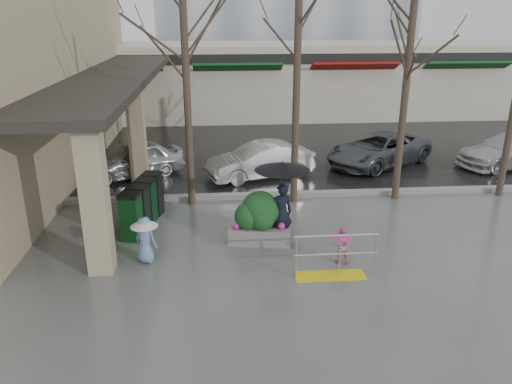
{
  "coord_description": "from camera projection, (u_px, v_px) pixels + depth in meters",
  "views": [
    {
      "loc": [
        -1.2,
        -11.04,
        5.65
      ],
      "look_at": [
        -0.21,
        0.96,
        1.3
      ],
      "focal_mm": 35.0,
      "sensor_mm": 36.0,
      "label": 1
    }
  ],
  "objects": [
    {
      "name": "car_b",
      "position": [
        260.0,
        161.0,
        17.87
      ],
      "size": [
        4.05,
        2.45,
        1.26
      ],
      "primitive_type": "imported",
      "rotation": [
        0.0,
        0.0,
        -1.26
      ],
      "color": "silver",
      "rests_on": "ground"
    },
    {
      "name": "child_pink",
      "position": [
        341.0,
        242.0,
        11.79
      ],
      "size": [
        0.5,
        0.49,
        0.92
      ],
      "rotation": [
        0.0,
        0.0,
        2.98
      ],
      "color": "pink",
      "rests_on": "ground"
    },
    {
      "name": "tree_west",
      "position": [
        184.0,
        34.0,
        13.85
      ],
      "size": [
        3.2,
        3.2,
        6.8
      ],
      "color": "#382B21",
      "rests_on": "ground"
    },
    {
      "name": "car_c",
      "position": [
        379.0,
        149.0,
        19.38
      ],
      "size": [
        4.93,
        4.25,
        1.26
      ],
      "primitive_type": "imported",
      "rotation": [
        0.0,
        0.0,
        -0.99
      ],
      "color": "#515458",
      "rests_on": "ground"
    },
    {
      "name": "handrail",
      "position": [
        333.0,
        261.0,
        11.22
      ],
      "size": [
        1.9,
        0.5,
        1.03
      ],
      "color": "yellow",
      "rests_on": "ground"
    },
    {
      "name": "tree_midwest",
      "position": [
        298.0,
        28.0,
        14.05
      ],
      "size": [
        3.2,
        3.2,
        7.0
      ],
      "color": "#382B21",
      "rests_on": "ground"
    },
    {
      "name": "car_d",
      "position": [
        510.0,
        150.0,
        19.28
      ],
      "size": [
        4.66,
        2.86,
        1.26
      ],
      "primitive_type": "imported",
      "rotation": [
        0.0,
        0.0,
        -1.3
      ],
      "color": "silver",
      "rests_on": "ground"
    },
    {
      "name": "pillar_back",
      "position": [
        137.0,
        133.0,
        17.09
      ],
      "size": [
        0.55,
        0.55,
        3.5
      ],
      "primitive_type": "cube",
      "color": "tan",
      "rests_on": "ground"
    },
    {
      "name": "pillar_front",
      "position": [
        95.0,
        200.0,
        11.0
      ],
      "size": [
        0.55,
        0.55,
        3.5
      ],
      "primitive_type": "cube",
      "color": "tan",
      "rests_on": "ground"
    },
    {
      "name": "car_a",
      "position": [
        132.0,
        160.0,
        18.0
      ],
      "size": [
        3.98,
        2.96,
        1.26
      ],
      "primitive_type": "imported",
      "rotation": [
        0.0,
        0.0,
        -1.12
      ],
      "color": "silver",
      "rests_on": "ground"
    },
    {
      "name": "tree_mideast",
      "position": [
        410.0,
        41.0,
        14.43
      ],
      "size": [
        3.2,
        3.2,
        6.5
      ],
      "color": "#382B21",
      "rests_on": "ground"
    },
    {
      "name": "woman",
      "position": [
        282.0,
        190.0,
        12.56
      ],
      "size": [
        1.4,
        1.4,
        2.18
      ],
      "rotation": [
        0.0,
        0.0,
        3.34
      ],
      "color": "black",
      "rests_on": "ground"
    },
    {
      "name": "news_boxes",
      "position": [
        143.0,
        204.0,
        13.8
      ],
      "size": [
        0.98,
        2.34,
        1.27
      ],
      "rotation": [
        0.0,
        0.0,
        -0.21
      ],
      "color": "#0D3D16",
      "rests_on": "ground"
    },
    {
      "name": "ground",
      "position": [
        268.0,
        254.0,
        12.36
      ],
      "size": [
        120.0,
        120.0,
        0.0
      ],
      "primitive_type": "plane",
      "color": "#51514F",
      "rests_on": "ground"
    },
    {
      "name": "street_asphalt",
      "position": [
        233.0,
        103.0,
        32.98
      ],
      "size": [
        120.0,
        36.0,
        0.01
      ],
      "primitive_type": "cube",
      "color": "black",
      "rests_on": "ground"
    },
    {
      "name": "child_blue",
      "position": [
        145.0,
        236.0,
        11.76
      ],
      "size": [
        0.66,
        0.66,
        1.15
      ],
      "rotation": [
        0.0,
        0.0,
        2.7
      ],
      "color": "#6B8EBE",
      "rests_on": "ground"
    },
    {
      "name": "planter",
      "position": [
        260.0,
        218.0,
        12.85
      ],
      "size": [
        1.69,
        1.02,
        1.38
      ],
      "rotation": [
        0.0,
        0.0,
        -0.15
      ],
      "color": "slate",
      "rests_on": "ground"
    },
    {
      "name": "curb",
      "position": [
        255.0,
        196.0,
        16.09
      ],
      "size": [
        120.0,
        0.3,
        0.15
      ],
      "primitive_type": "cube",
      "color": "gray",
      "rests_on": "ground"
    },
    {
      "name": "canopy_slab",
      "position": [
        116.0,
        71.0,
        18.26
      ],
      "size": [
        2.8,
        18.0,
        0.25
      ],
      "primitive_type": "cube",
      "color": "#2D2823",
      "rests_on": "pillar_front"
    },
    {
      "name": "storefront_row",
      "position": [
        270.0,
        79.0,
        28.67
      ],
      "size": [
        34.0,
        6.74,
        4.0
      ],
      "color": "beige",
      "rests_on": "ground"
    }
  ]
}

